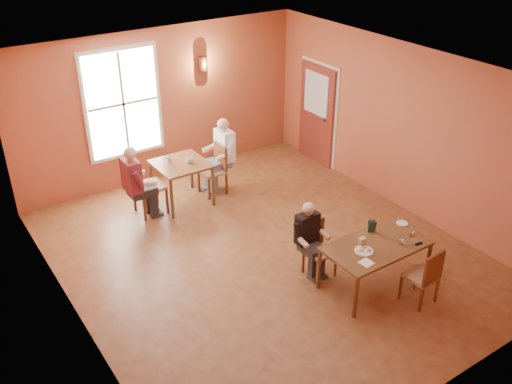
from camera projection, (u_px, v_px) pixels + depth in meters
ground at (263, 253)px, 9.31m from camera, size 6.00×7.00×0.01m
wall_back at (162, 105)px, 11.14m from camera, size 6.00×0.04×3.00m
wall_front at (451, 293)px, 6.04m from camera, size 6.00×0.04×3.00m
wall_left at (66, 231)px, 7.12m from camera, size 0.04×7.00×3.00m
wall_right at (403, 129)px, 10.06m from camera, size 0.04×7.00×3.00m
ceiling at (264, 74)px, 7.87m from camera, size 6.00×7.00×0.04m
window at (123, 104)px, 10.61m from camera, size 1.36×0.10×1.96m
door at (316, 115)px, 11.92m from camera, size 0.12×1.04×2.10m
wall_sconce at (203, 64)px, 11.17m from camera, size 0.16×0.16×0.28m
main_table at (374, 265)px, 8.42m from camera, size 1.53×0.86×0.72m
chair_diner_main at (320, 250)px, 8.61m from camera, size 0.39×0.39×0.88m
diner_main at (322, 244)px, 8.52m from camera, size 0.46×0.46×1.15m
chair_empty at (421, 275)px, 8.05m from camera, size 0.43×0.43×0.90m
plate_food at (364, 250)px, 8.08m from camera, size 0.34×0.34×0.04m
sandwich at (362, 242)px, 8.20m from camera, size 0.10×0.10×0.11m
goblet_b at (412, 231)px, 8.40m from camera, size 0.08×0.08×0.19m
goblet_c at (402, 239)px, 8.20m from camera, size 0.09×0.09×0.18m
menu_stand at (372, 226)px, 8.51m from camera, size 0.13×0.10×0.19m
knife at (389, 255)px, 8.02m from camera, size 0.19×0.05×0.00m
napkin at (366, 263)px, 7.85m from camera, size 0.18×0.18×0.01m
side_plate at (402, 223)px, 8.75m from camera, size 0.23×0.23×0.01m
sunglasses at (419, 244)px, 8.25m from camera, size 0.12×0.04×0.01m
second_table at (182, 183)px, 10.60m from camera, size 0.93×0.93×0.82m
chair_diner_white at (212, 170)px, 10.88m from camera, size 0.43×0.43×0.98m
diner_white at (213, 160)px, 10.80m from camera, size 0.56×0.56×1.39m
chair_diner_maroon at (149, 185)px, 10.21m from camera, size 0.49×0.49×1.11m
diner_maroon at (147, 179)px, 10.14m from camera, size 0.55×0.55×1.37m
cup_a at (190, 160)px, 10.38m from camera, size 0.17×0.17×0.10m
cup_b at (169, 160)px, 10.41m from camera, size 0.14×0.14×0.10m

